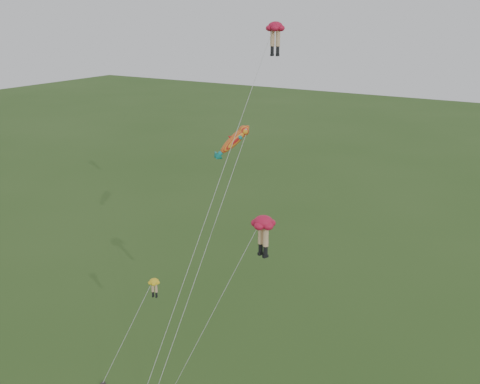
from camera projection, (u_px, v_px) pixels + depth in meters
The scene contains 5 objects.
ground at pixel (168, 383), 38.96m from camera, with size 300.00×300.00×0.00m, color #2D4C1B.
legs_kite_red_high at pixel (273, 34), 41.08m from camera, with size 2.76×16.51×25.04m.
legs_kite_red_mid at pixel (262, 227), 33.10m from camera, with size 6.80×4.21×13.79m.
legs_kite_yellow at pixel (151, 289), 38.06m from camera, with size 3.03×4.16×7.73m.
fish_kite at pixel (234, 141), 42.24m from camera, with size 2.63×14.76×17.50m.
Camera 1 is at (21.18, -25.22, 25.62)m, focal length 40.00 mm.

